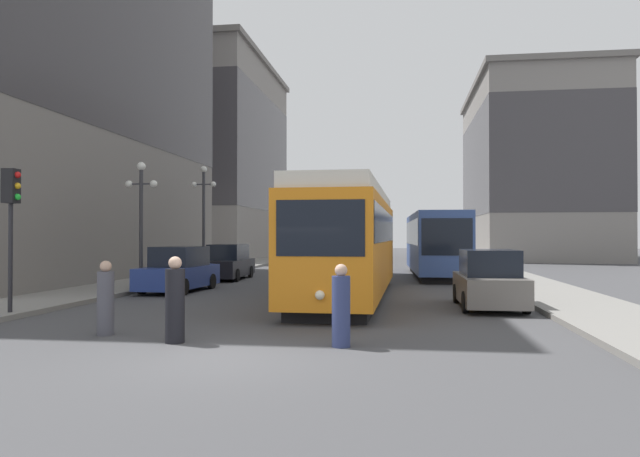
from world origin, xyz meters
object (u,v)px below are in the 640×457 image
(parked_car_right_far, at_px, (489,281))
(traffic_light_near_left, at_px, (11,202))
(lamp_post_left_far, at_px, (204,204))
(pedestrian_crossing_far, at_px, (341,308))
(parked_car_left_near, at_px, (228,263))
(pedestrian_crossing_near, at_px, (175,303))
(parked_car_left_mid, at_px, (179,271))
(pedestrian_on_sidewalk, at_px, (106,300))
(streetcar, at_px, (350,240))
(lamp_post_left_near, at_px, (141,204))
(transit_bus, at_px, (435,241))

(parked_car_right_far, xyz_separation_m, traffic_light_near_left, (-13.33, -4.05, 2.35))
(lamp_post_left_far, bearing_deg, pedestrian_crossing_far, -63.30)
(parked_car_left_near, relative_size, parked_car_right_far, 1.12)
(pedestrian_crossing_near, bearing_deg, traffic_light_near_left, -33.84)
(parked_car_left_mid, relative_size, pedestrian_on_sidewalk, 2.74)
(streetcar, height_order, lamp_post_left_near, lamp_post_left_near)
(transit_bus, bearing_deg, parked_car_left_near, -163.00)
(pedestrian_crossing_far, relative_size, lamp_post_left_near, 0.32)
(parked_car_left_mid, bearing_deg, traffic_light_near_left, -98.91)
(transit_bus, relative_size, pedestrian_crossing_near, 6.59)
(parked_car_left_near, distance_m, pedestrian_crossing_near, 18.11)
(transit_bus, bearing_deg, pedestrian_on_sidewalk, -114.45)
(parked_car_left_near, xyz_separation_m, lamp_post_left_near, (-1.90, -6.13, 2.75))
(pedestrian_crossing_far, xyz_separation_m, lamp_post_left_far, (-9.66, 19.20, 3.25))
(streetcar, bearing_deg, transit_bus, 74.16)
(parked_car_left_mid, relative_size, traffic_light_near_left, 1.17)
(parked_car_left_near, xyz_separation_m, traffic_light_near_left, (-1.68, -14.64, 2.35))
(parked_car_left_near, bearing_deg, pedestrian_crossing_near, -78.04)
(parked_car_left_mid, bearing_deg, streetcar, -9.82)
(parked_car_left_mid, height_order, lamp_post_left_far, lamp_post_left_far)
(transit_bus, height_order, pedestrian_on_sidewalk, transit_bus)
(parked_car_right_far, bearing_deg, transit_bus, -87.05)
(parked_car_right_far, height_order, lamp_post_left_near, lamp_post_left_near)
(transit_bus, xyz_separation_m, traffic_light_near_left, (-12.44, -18.40, 1.25))
(parked_car_left_near, relative_size, lamp_post_left_near, 0.92)
(parked_car_right_far, distance_m, pedestrian_on_sidewalk, 11.27)
(parked_car_left_near, bearing_deg, lamp_post_left_far, 137.57)
(pedestrian_crossing_far, height_order, lamp_post_left_far, lamp_post_left_far)
(pedestrian_crossing_far, height_order, traffic_light_near_left, traffic_light_near_left)
(pedestrian_on_sidewalk, bearing_deg, pedestrian_crossing_far, -37.85)
(transit_bus, height_order, lamp_post_left_near, lamp_post_left_near)
(pedestrian_on_sidewalk, relative_size, lamp_post_left_far, 0.28)
(traffic_light_near_left, distance_m, lamp_post_left_near, 8.52)
(transit_bus, relative_size, pedestrian_on_sidewalk, 7.09)
(transit_bus, height_order, pedestrian_crossing_near, transit_bus)
(pedestrian_crossing_near, relative_size, lamp_post_left_far, 0.30)
(streetcar, xyz_separation_m, lamp_post_left_near, (-9.01, 2.19, 1.49))
(transit_bus, relative_size, pedestrian_crossing_far, 7.13)
(parked_car_left_near, distance_m, pedestrian_crossing_far, 19.20)
(lamp_post_left_far, bearing_deg, parked_car_left_near, -40.81)
(pedestrian_crossing_near, xyz_separation_m, lamp_post_left_near, (-6.15, 11.48, 2.75))
(pedestrian_on_sidewalk, bearing_deg, lamp_post_left_near, 80.34)
(transit_bus, distance_m, lamp_post_left_far, 13.00)
(pedestrian_crossing_near, distance_m, lamp_post_left_far, 20.45)
(transit_bus, height_order, parked_car_right_far, transit_bus)
(parked_car_right_far, height_order, pedestrian_crossing_near, parked_car_right_far)
(streetcar, relative_size, pedestrian_on_sidewalk, 8.23)
(lamp_post_left_near, bearing_deg, lamp_post_left_far, 90.00)
(lamp_post_left_near, bearing_deg, pedestrian_crossing_near, -61.81)
(pedestrian_on_sidewalk, bearing_deg, traffic_light_near_left, 119.35)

